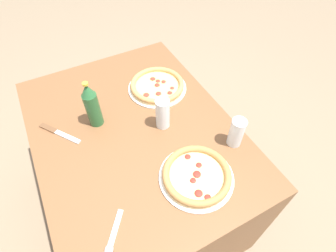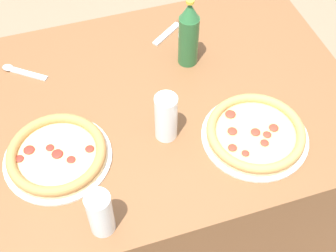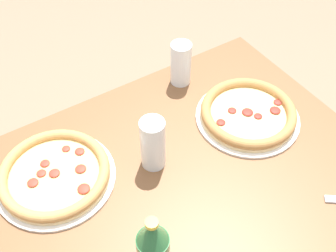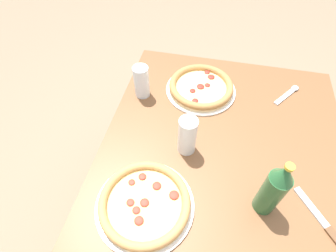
# 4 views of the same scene
# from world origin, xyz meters

# --- Properties ---
(ground_plane) EXTENTS (8.00, 8.00, 0.00)m
(ground_plane) POSITION_xyz_m (0.00, 0.00, 0.00)
(ground_plane) COLOR #847056
(table) EXTENTS (1.21, 0.91, 0.76)m
(table) POSITION_xyz_m (0.00, 0.00, 0.38)
(table) COLOR brown
(table) RESTS_ON ground_plane
(pizza_margherita) EXTENTS (0.32, 0.32, 0.04)m
(pizza_margherita) POSITION_xyz_m (0.20, -0.23, 0.78)
(pizza_margherita) COLOR silver
(pizza_margherita) RESTS_ON table
(pizza_salami) EXTENTS (0.31, 0.31, 0.04)m
(pizza_salami) POSITION_xyz_m (-0.36, -0.13, 0.78)
(pizza_salami) COLOR silver
(pizza_salami) RESTS_ON table
(glass_mango_juice) EXTENTS (0.07, 0.07, 0.15)m
(glass_mango_juice) POSITION_xyz_m (-0.29, -0.37, 0.83)
(glass_mango_juice) COLOR white
(glass_mango_juice) RESTS_ON table
(glass_water) EXTENTS (0.07, 0.07, 0.16)m
(glass_water) POSITION_xyz_m (-0.04, -0.14, 0.83)
(glass_water) COLOR white
(glass_water) RESTS_ON table
(beer_bottle) EXTENTS (0.07, 0.07, 0.25)m
(beer_bottle) POSITION_xyz_m (0.12, 0.14, 0.88)
(beer_bottle) COLOR #286033
(beer_bottle) RESTS_ON table
(knife) EXTENTS (0.20, 0.15, 0.01)m
(knife) POSITION_xyz_m (0.14, 0.32, 0.76)
(knife) COLOR brown
(knife) RESTS_ON table
(spoon) EXTENTS (0.14, 0.12, 0.01)m
(spoon) POSITION_xyz_m (-0.43, 0.26, 0.76)
(spoon) COLOR silver
(spoon) RESTS_ON table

